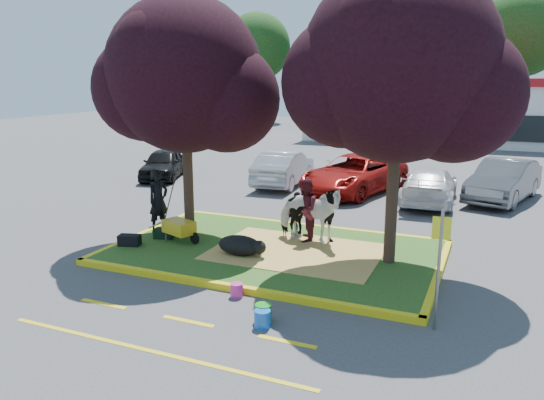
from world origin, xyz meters
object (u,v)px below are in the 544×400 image
at_px(calf, 240,245).
at_px(bucket_green, 263,313).
at_px(cow, 309,214).
at_px(handler, 158,201).
at_px(bucket_pink, 237,290).
at_px(sign_post, 439,257).
at_px(car_black, 164,164).
at_px(car_silver, 284,168).
at_px(bucket_blue, 262,319).
at_px(wheelbarrow, 179,227).

bearing_deg(calf, bucket_green, -78.28).
bearing_deg(cow, handler, 102.21).
distance_m(handler, bucket_pink, 5.10).
distance_m(sign_post, bucket_green, 3.37).
distance_m(bucket_green, bucket_pink, 1.29).
bearing_deg(handler, car_black, 50.47).
xyz_separation_m(calf, car_silver, (-2.56, 9.30, 0.33)).
bearing_deg(car_silver, bucket_blue, 105.82).
xyz_separation_m(sign_post, bucket_blue, (-2.92, -1.15, -1.23)).
distance_m(calf, wheelbarrow, 2.01).
xyz_separation_m(wheelbarrow, car_black, (-6.17, 8.26, 0.10)).
distance_m(cow, calf, 2.17).
height_order(wheelbarrow, bucket_green, wheelbarrow).
bearing_deg(wheelbarrow, cow, 43.57).
xyz_separation_m(cow, sign_post, (3.69, -3.63, 0.46)).
height_order(sign_post, bucket_green, sign_post).
bearing_deg(bucket_pink, wheelbarrow, 141.08).
height_order(calf, bucket_pink, calf).
height_order(bucket_green, bucket_blue, bucket_green).
bearing_deg(bucket_pink, handler, 143.16).
bearing_deg(bucket_pink, car_silver, 107.17).
xyz_separation_m(handler, sign_post, (8.00, -2.91, 0.35)).
distance_m(cow, bucket_blue, 4.91).
height_order(calf, bucket_blue, calf).
xyz_separation_m(sign_post, bucket_pink, (-3.98, -0.10, -1.25)).
bearing_deg(bucket_green, handler, 142.41).
xyz_separation_m(calf, car_black, (-8.15, 8.59, 0.26)).
height_order(cow, car_silver, cow).
bearing_deg(cow, bucket_blue, -168.10).
xyz_separation_m(wheelbarrow, car_silver, (-0.59, 8.98, 0.17)).
height_order(bucket_pink, bucket_blue, bucket_blue).
xyz_separation_m(bucket_green, car_silver, (-4.49, 12.18, 0.56)).
relative_size(sign_post, bucket_blue, 6.99).
bearing_deg(bucket_blue, wheelbarrow, 139.41).
height_order(calf, car_silver, car_silver).
bearing_deg(car_black, bucket_blue, -69.64).
bearing_deg(calf, bucket_pink, -87.25).
bearing_deg(wheelbarrow, calf, 11.10).
xyz_separation_m(bucket_green, bucket_pink, (-0.98, 0.84, -0.03)).
bearing_deg(bucket_blue, car_black, 131.01).
bearing_deg(cow, wheelbarrow, 115.95).
bearing_deg(handler, bucket_blue, -111.86).
distance_m(wheelbarrow, sign_post, 7.31).
height_order(bucket_blue, car_silver, car_silver).
relative_size(cow, bucket_pink, 6.44).
bearing_deg(sign_post, bucket_green, -170.34).
xyz_separation_m(calf, bucket_green, (1.93, -2.87, -0.23)).
xyz_separation_m(car_black, car_silver, (5.58, 0.72, 0.07)).
bearing_deg(sign_post, cow, 127.77).
bearing_deg(wheelbarrow, bucket_pink, -18.58).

